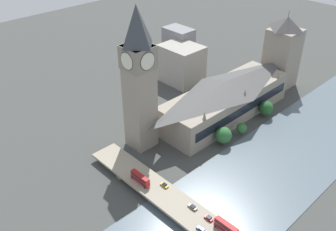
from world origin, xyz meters
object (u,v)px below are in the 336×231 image
at_px(road_bridge, 199,222).
at_px(car_northbound_lead, 202,229).
at_px(car_southbound_tail, 209,218).
at_px(victoria_tower, 282,52).
at_px(double_decker_bus_lead, 140,178).
at_px(car_southbound_mid, 164,185).
at_px(clock_tower, 139,77).
at_px(parliament_hall, 226,98).
at_px(car_northbound_mid, 193,207).
at_px(double_decker_bus_mid, 226,227).

relative_size(road_bridge, car_northbound_lead, 29.42).
bearing_deg(car_southbound_tail, victoria_tower, -69.06).
height_order(double_decker_bus_lead, car_northbound_lead, double_decker_bus_lead).
distance_m(car_northbound_lead, car_southbound_mid, 31.02).
relative_size(road_bridge, car_southbound_tail, 36.12).
relative_size(clock_tower, car_northbound_lead, 16.66).
bearing_deg(road_bridge, parliament_hall, -57.74).
relative_size(victoria_tower, road_bridge, 0.39).
height_order(clock_tower, car_northbound_mid, clock_tower).
relative_size(car_northbound_lead, car_northbound_mid, 1.08).
distance_m(road_bridge, car_southbound_tail, 4.30).
height_order(road_bridge, car_southbound_tail, car_southbound_tail).
bearing_deg(car_northbound_lead, car_northbound_mid, -30.34).
relative_size(victoria_tower, car_northbound_lead, 11.49).
bearing_deg(car_northbound_mid, car_southbound_tail, -178.49).
bearing_deg(clock_tower, car_southbound_mid, 154.27).
bearing_deg(car_southbound_mid, double_decker_bus_mid, 179.23).
relative_size(double_decker_bus_mid, car_southbound_tail, 2.85).
relative_size(parliament_hall, double_decker_bus_mid, 8.57).
bearing_deg(double_decker_bus_lead, double_decker_bus_mid, -172.83).
bearing_deg(victoria_tower, car_northbound_mid, 107.51).
relative_size(clock_tower, car_southbound_mid, 18.92).
distance_m(clock_tower, car_southbound_mid, 56.26).
bearing_deg(car_southbound_tail, double_decker_bus_lead, 9.06).
relative_size(double_decker_bus_lead, car_northbound_lead, 2.42).
bearing_deg(victoria_tower, double_decker_bus_mid, 114.22).
height_order(parliament_hall, victoria_tower, victoria_tower).
bearing_deg(parliament_hall, victoria_tower, -89.95).
height_order(double_decker_bus_mid, car_northbound_lead, double_decker_bus_mid).
bearing_deg(car_southbound_tail, parliament_hall, -55.49).
xyz_separation_m(clock_tower, victoria_tower, (-13.15, -119.63, -16.80)).
bearing_deg(double_decker_bus_lead, car_northbound_lead, 178.93).
distance_m(parliament_hall, road_bridge, 95.25).
distance_m(clock_tower, double_decker_bus_lead, 51.42).
xyz_separation_m(double_decker_bus_mid, car_southbound_tail, (9.33, -0.10, -2.00)).
height_order(double_decker_bus_lead, car_southbound_tail, double_decker_bus_lead).
bearing_deg(double_decker_bus_mid, car_northbound_lead, 42.68).
relative_size(road_bridge, car_southbound_mid, 33.41).
height_order(victoria_tower, double_decker_bus_lead, victoria_tower).
bearing_deg(parliament_hall, double_decker_bus_mid, 128.93).
relative_size(road_bridge, double_decker_bus_lead, 12.16).
distance_m(victoria_tower, car_northbound_lead, 156.54).
bearing_deg(clock_tower, victoria_tower, -96.27).
distance_m(double_decker_bus_mid, car_southbound_tail, 9.55).
bearing_deg(parliament_hall, road_bridge, 122.26).
height_order(clock_tower, car_northbound_lead, clock_tower).
bearing_deg(double_decker_bus_mid, double_decker_bus_lead, 7.17).
relative_size(double_decker_bus_lead, car_northbound_mid, 2.61).
distance_m(victoria_tower, double_decker_bus_mid, 152.89).
bearing_deg(clock_tower, car_southbound_tail, 164.21).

